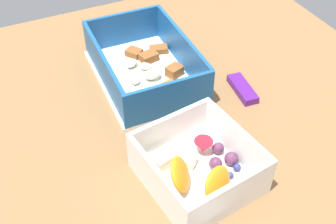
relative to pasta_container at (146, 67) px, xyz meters
The scene contains 4 objects.
table_surface 13.59cm from the pasta_container, ahead, with size 80.00×80.00×2.00cm, color brown.
pasta_container is the anchor object (origin of this frame).
fruit_bowl 22.70cm from the pasta_container, ahead, with size 15.41×14.82×6.13cm.
candy_bar 16.29cm from the pasta_container, 51.73° to the left, with size 7.00×2.40×1.20cm, color #51197A.
Camera 1 is at (38.79, -19.73, 46.18)cm, focal length 44.69 mm.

